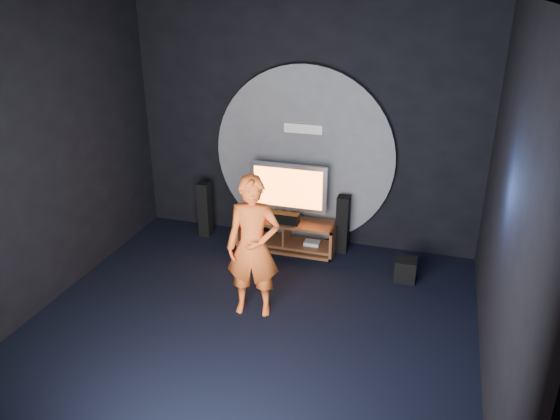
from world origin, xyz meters
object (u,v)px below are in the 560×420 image
Objects in this scene: tower_speaker_left at (205,209)px; subwoofer at (406,270)px; tv at (288,189)px; tower_speaker_right at (343,224)px; media_console at (287,236)px; player at (253,247)px.

subwoofer is at bearing -9.28° from tower_speaker_left.
tv is 1.31× the size of tower_speaker_right.
subwoofer is at bearing -30.70° from tower_speaker_right.
tv is at bearing 95.94° from media_console.
media_console is at bearing -3.96° from tower_speaker_left.
media_console is 0.84× the size of player.
player is at bearing -142.90° from subwoofer.
media_console is 0.82m from tower_speaker_right.
tower_speaker_right is (0.78, 0.09, -0.48)m from tv.
tower_speaker_right reaches higher than media_console.
tv is at bearing -1.06° from tower_speaker_left.
player is at bearing -87.42° from media_console.
tv is at bearing 164.71° from subwoofer.
media_console is at bearing -84.06° from tv.
player is at bearing -51.33° from tower_speaker_left.
subwoofer is (3.05, -0.50, -0.27)m from tower_speaker_left.
media_console is at bearing 82.87° from player.
tower_speaker_left is 2.28m from player.
media_console is 4.73× the size of subwoofer.
tv is (-0.01, 0.07, 0.71)m from media_console.
tower_speaker_right reaches higher than subwoofer.
tv is 0.92m from tower_speaker_right.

